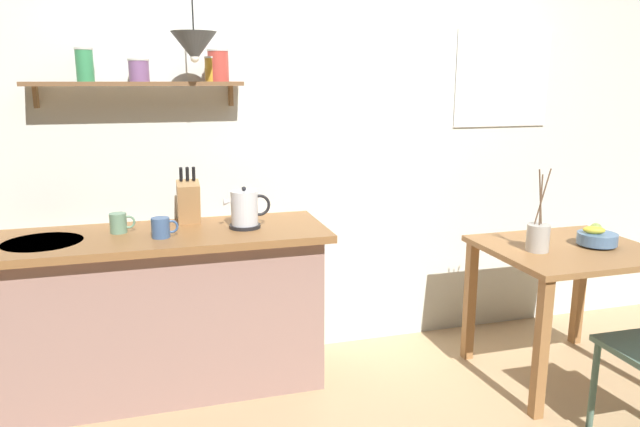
{
  "coord_description": "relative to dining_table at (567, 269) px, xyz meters",
  "views": [
    {
      "loc": [
        -0.98,
        -2.77,
        1.66
      ],
      "look_at": [
        -0.1,
        0.25,
        0.95
      ],
      "focal_mm": 33.13,
      "sensor_mm": 36.0,
      "label": 1
    }
  ],
  "objects": [
    {
      "name": "kitchen_counter",
      "position": [
        -2.21,
        0.48,
        -0.19
      ],
      "size": [
        1.83,
        0.63,
        0.89
      ],
      "color": "gray",
      "rests_on": "ground_plane"
    },
    {
      "name": "dining_table",
      "position": [
        0.0,
        0.0,
        0.0
      ],
      "size": [
        0.88,
        0.78,
        0.77
      ],
      "color": "#9E6B3D",
      "rests_on": "ground_plane"
    },
    {
      "name": "ground_plane",
      "position": [
        -1.21,
        0.16,
        -0.64
      ],
      "size": [
        14.0,
        14.0,
        0.0
      ],
      "primitive_type": "plane",
      "color": "tan"
    },
    {
      "name": "twig_vase",
      "position": [
        -0.22,
        -0.02,
        0.21
      ],
      "size": [
        0.12,
        0.12,
        0.45
      ],
      "color": "#B7B2A8",
      "rests_on": "dining_table"
    },
    {
      "name": "wall_shelf",
      "position": [
        -2.14,
        0.65,
        1.05
      ],
      "size": [
        1.09,
        0.2,
        0.3
      ],
      "color": "brown"
    },
    {
      "name": "coffee_mug_by_sink",
      "position": [
        -2.36,
        0.52,
        0.3
      ],
      "size": [
        0.13,
        0.09,
        0.1
      ],
      "color": "slate",
      "rests_on": "kitchen_counter"
    },
    {
      "name": "coffee_mug_spare",
      "position": [
        -2.15,
        0.36,
        0.3
      ],
      "size": [
        0.13,
        0.09,
        0.1
      ],
      "color": "#3D5B89",
      "rests_on": "kitchen_counter"
    },
    {
      "name": "knife_block",
      "position": [
        -2.0,
        0.62,
        0.38
      ],
      "size": [
        0.12,
        0.16,
        0.32
      ],
      "color": "tan",
      "rests_on": "kitchen_counter"
    },
    {
      "name": "electric_kettle",
      "position": [
        -1.72,
        0.44,
        0.35
      ],
      "size": [
        0.25,
        0.17,
        0.22
      ],
      "color": "black",
      "rests_on": "kitchen_counter"
    },
    {
      "name": "back_wall",
      "position": [
        -1.01,
        0.81,
        0.71
      ],
      "size": [
        6.8,
        0.11,
        2.7
      ],
      "color": "silver",
      "rests_on": "ground_plane"
    },
    {
      "name": "fruit_bowl",
      "position": [
        0.15,
        -0.03,
        0.18
      ],
      "size": [
        0.21,
        0.21,
        0.13
      ],
      "color": "#51759E",
      "rests_on": "dining_table"
    },
    {
      "name": "pendant_lamp",
      "position": [
        -1.94,
        0.45,
        1.18
      ],
      "size": [
        0.23,
        0.23,
        0.47
      ],
      "color": "black"
    }
  ]
}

